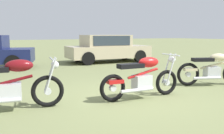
{
  "coord_description": "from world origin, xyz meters",
  "views": [
    {
      "loc": [
        -3.24,
        -4.72,
        1.48
      ],
      "look_at": [
        -0.17,
        0.75,
        0.63
      ],
      "focal_mm": 38.99,
      "sensor_mm": 36.0,
      "label": 1
    }
  ],
  "objects_px": {
    "motorcycle_red": "(142,78)",
    "motorcycle_cream": "(212,69)",
    "motorcycle_maroon": "(10,86)",
    "car_beige": "(107,47)"
  },
  "relations": [
    {
      "from": "motorcycle_maroon",
      "to": "motorcycle_red",
      "type": "bearing_deg",
      "value": -0.04
    },
    {
      "from": "motorcycle_cream",
      "to": "car_beige",
      "type": "distance_m",
      "value": 6.72
    },
    {
      "from": "motorcycle_cream",
      "to": "car_beige",
      "type": "height_order",
      "value": "car_beige"
    },
    {
      "from": "motorcycle_maroon",
      "to": "motorcycle_cream",
      "type": "distance_m",
      "value": 5.41
    },
    {
      "from": "motorcycle_maroon",
      "to": "motorcycle_cream",
      "type": "relative_size",
      "value": 1.07
    },
    {
      "from": "car_beige",
      "to": "motorcycle_cream",
      "type": "bearing_deg",
      "value": -86.55
    },
    {
      "from": "motorcycle_maroon",
      "to": "motorcycle_red",
      "type": "relative_size",
      "value": 1.0
    },
    {
      "from": "motorcycle_maroon",
      "to": "car_beige",
      "type": "relative_size",
      "value": 0.47
    },
    {
      "from": "motorcycle_maroon",
      "to": "motorcycle_cream",
      "type": "height_order",
      "value": "same"
    },
    {
      "from": "motorcycle_red",
      "to": "motorcycle_cream",
      "type": "distance_m",
      "value": 2.64
    }
  ]
}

